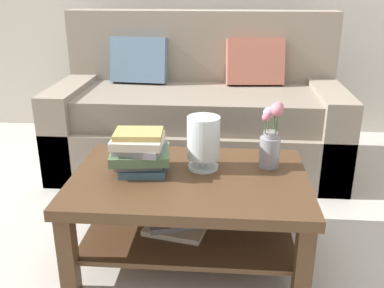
# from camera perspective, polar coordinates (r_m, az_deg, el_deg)

# --- Properties ---
(ground_plane) EXTENTS (10.00, 10.00, 0.00)m
(ground_plane) POSITION_cam_1_polar(r_m,az_deg,el_deg) (2.52, -0.01, -9.51)
(ground_plane) COLOR #B7B2A8
(couch) EXTENTS (1.95, 0.90, 1.06)m
(couch) POSITION_cam_1_polar(r_m,az_deg,el_deg) (3.11, 0.84, 3.84)
(couch) COLOR gray
(couch) RESTS_ON ground
(coffee_table) EXTENTS (1.08, 0.73, 0.42)m
(coffee_table) POSITION_cam_1_polar(r_m,az_deg,el_deg) (2.06, -0.41, -7.12)
(coffee_table) COLOR #4C331E
(coffee_table) RESTS_ON ground
(book_stack_main) EXTENTS (0.29, 0.25, 0.20)m
(book_stack_main) POSITION_cam_1_polar(r_m,az_deg,el_deg) (2.03, -6.82, -1.07)
(book_stack_main) COLOR #3D6075
(book_stack_main) RESTS_ON coffee_table
(glass_hurricane_vase) EXTENTS (0.16, 0.16, 0.26)m
(glass_hurricane_vase) POSITION_cam_1_polar(r_m,az_deg,el_deg) (2.03, 1.49, 0.57)
(glass_hurricane_vase) COLOR silver
(glass_hurricane_vase) RESTS_ON coffee_table
(flower_pitcher) EXTENTS (0.10, 0.11, 0.32)m
(flower_pitcher) POSITION_cam_1_polar(r_m,az_deg,el_deg) (2.08, 10.25, 0.59)
(flower_pitcher) COLOR gray
(flower_pitcher) RESTS_ON coffee_table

